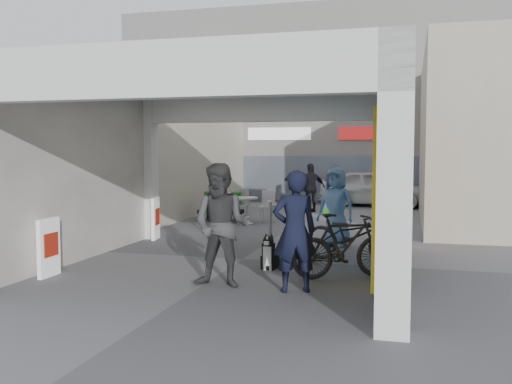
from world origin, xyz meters
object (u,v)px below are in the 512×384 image
(produce_stand, at_px, (221,209))
(cafe_set, at_px, (244,211))
(border_collie, at_px, (269,255))
(man_crates, at_px, (311,188))
(man_back_turned, at_px, (222,225))
(bicycle_rear, at_px, (345,246))
(bicycle_front, at_px, (353,236))
(man_with_dog, at_px, (295,231))
(white_van, at_px, (375,188))
(man_elderly, at_px, (336,207))

(produce_stand, bearing_deg, cafe_set, -30.40)
(border_collie, xyz_separation_m, man_crates, (-0.87, 9.59, 0.58))
(man_back_turned, distance_m, bicycle_rear, 2.16)
(border_collie, height_order, bicycle_front, bicycle_front)
(cafe_set, xyz_separation_m, border_collie, (2.30, -6.24, -0.07))
(man_with_dog, distance_m, bicycle_rear, 1.34)
(man_with_dog, height_order, man_crates, man_with_dog)
(white_van, bearing_deg, produce_stand, 146.96)
(bicycle_rear, xyz_separation_m, white_van, (-0.27, 12.66, 0.15))
(cafe_set, relative_size, man_with_dog, 0.84)
(man_elderly, distance_m, bicycle_front, 1.88)
(border_collie, xyz_separation_m, man_elderly, (0.85, 2.80, 0.63))
(border_collie, xyz_separation_m, man_back_turned, (-0.41, -1.46, 0.71))
(man_elderly, bearing_deg, man_crates, 123.25)
(white_van, bearing_deg, bicycle_rear, -175.52)
(man_back_turned, xyz_separation_m, man_elderly, (1.26, 4.26, -0.09))
(produce_stand, xyz_separation_m, white_van, (4.24, 5.77, 0.36))
(border_collie, xyz_separation_m, bicycle_front, (1.40, 1.03, 0.26))
(bicycle_rear, relative_size, white_van, 0.44)
(produce_stand, distance_m, man_crates, 3.83)
(man_back_turned, relative_size, bicycle_rear, 1.06)
(cafe_set, bearing_deg, bicycle_front, -54.60)
(produce_stand, bearing_deg, bicycle_rear, -67.38)
(border_collie, bearing_deg, produce_stand, 124.57)
(man_with_dog, bearing_deg, bicycle_front, -125.91)
(man_back_turned, relative_size, man_elderly, 1.10)
(produce_stand, xyz_separation_m, border_collie, (3.11, -6.53, -0.08))
(man_elderly, relative_size, bicycle_front, 0.90)
(man_with_dog, bearing_deg, man_elderly, -112.86)
(bicycle_front, relative_size, white_van, 0.48)
(man_back_turned, height_order, white_van, man_back_turned)
(bicycle_rear, distance_m, white_van, 12.66)
(bicycle_rear, bearing_deg, bicycle_front, -25.46)
(man_elderly, bearing_deg, cafe_set, 151.54)
(cafe_set, bearing_deg, border_collie, -69.74)
(border_collie, height_order, man_elderly, man_elderly)
(white_van, bearing_deg, border_collie, 178.03)
(produce_stand, distance_m, man_with_dog, 8.91)
(bicycle_front, bearing_deg, border_collie, 142.67)
(man_back_turned, bearing_deg, bicycle_front, 54.24)
(man_with_dog, relative_size, bicycle_rear, 1.01)
(bicycle_rear, bearing_deg, man_with_dog, 124.89)
(man_elderly, bearing_deg, bicycle_rear, -61.09)
(produce_stand, height_order, white_van, white_van)
(cafe_set, distance_m, bicycle_rear, 7.56)
(man_back_turned, distance_m, white_van, 13.85)
(man_with_dog, height_order, bicycle_front, man_with_dog)
(man_with_dog, xyz_separation_m, man_crates, (-1.63, 11.06, -0.08))
(border_collie, bearing_deg, bicycle_front, 45.55)
(produce_stand, distance_m, bicycle_rear, 8.23)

